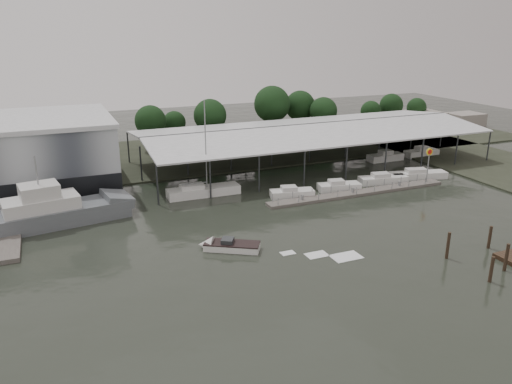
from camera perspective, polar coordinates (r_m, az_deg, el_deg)
name	(u,v)px	position (r m, az deg, el deg)	size (l,w,h in m)	color
ground	(297,237)	(56.46, 4.67, -5.10)	(200.00, 200.00, 0.00)	#252B22
land_strip_far	(193,153)	(93.77, -7.26, 4.39)	(140.00, 30.00, 0.30)	#323729
storage_warehouse	(23,155)	(77.70, -25.10, 3.85)	(24.50, 20.50, 10.50)	#ABB2B6
covered_boat_shed	(311,128)	(86.13, 6.25, 7.30)	(58.24, 24.00, 6.96)	silver
trawler_dock	(8,230)	(63.97, -26.53, -3.95)	(3.00, 18.00, 0.50)	#5E5953
floating_dock	(359,193)	(71.77, 11.64, -0.09)	(28.00, 2.00, 1.40)	#5E5953
shell_fuel_sign	(429,159)	(78.03, 19.14, 3.59)	(1.10, 0.18, 5.55)	gray
distant_commercial_buildings	(433,120)	(124.75, 19.62, 7.75)	(22.00, 8.00, 4.00)	gray
grey_trawler	(53,212)	(63.85, -22.18, -2.11)	(18.85, 7.57, 8.84)	#595F63
white_sailboat	(202,191)	(70.01, -6.15, 0.11)	(10.23, 2.79, 13.38)	silver
speedboat_underway	(227,246)	(53.08, -3.35, -6.18)	(15.76, 10.19, 2.00)	silver
moored_cruiser_0	(292,193)	(69.07, 4.09, -0.12)	(6.34, 3.49, 1.70)	silver
moored_cruiser_1	(339,186)	(72.76, 9.43, 0.63)	(6.41, 3.40, 1.70)	silver
moored_cruiser_2	(383,179)	(77.59, 14.29, 1.42)	(7.62, 3.50, 1.70)	silver
moored_cruiser_3	(418,175)	(81.51, 18.01, 1.89)	(9.15, 4.22, 1.70)	silver
mooring_pilings	(500,262)	(53.36, 26.12, -7.21)	(6.21, 8.93, 3.58)	#36251B
horizon_tree_line	(283,110)	(105.05, 3.10, 9.34)	(67.71, 11.28, 11.17)	#311E16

